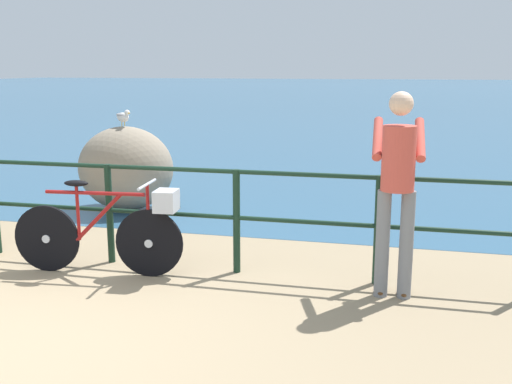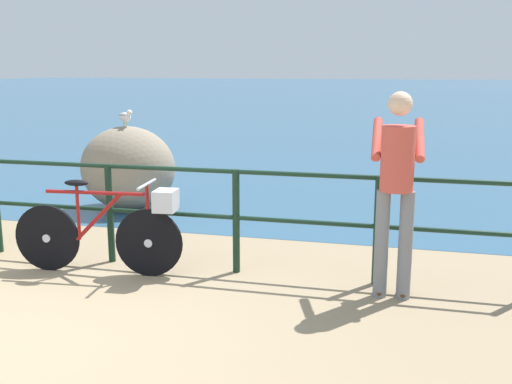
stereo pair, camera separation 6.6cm
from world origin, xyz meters
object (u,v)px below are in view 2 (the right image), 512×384
Objects in this scene: bicycle at (111,227)px; breakwater_boulder_main at (128,168)px; seagull at (125,116)px; person_at_railing at (396,185)px.

breakwater_boulder_main reaches higher than bicycle.
seagull reaches higher than bicycle.
seagull is (-1.06, 2.53, 0.84)m from bicycle.
bicycle is at bearing -32.97° from seagull.
breakwater_boulder_main is 4.24× the size of seagull.
person_at_railing is at bearing -33.67° from breakwater_boulder_main.
bicycle is 2.73m from breakwater_boulder_main.
bicycle is 5.35× the size of seagull.
bicycle is 2.87m from seagull.
breakwater_boulder_main is at bearing 54.73° from person_at_railing.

